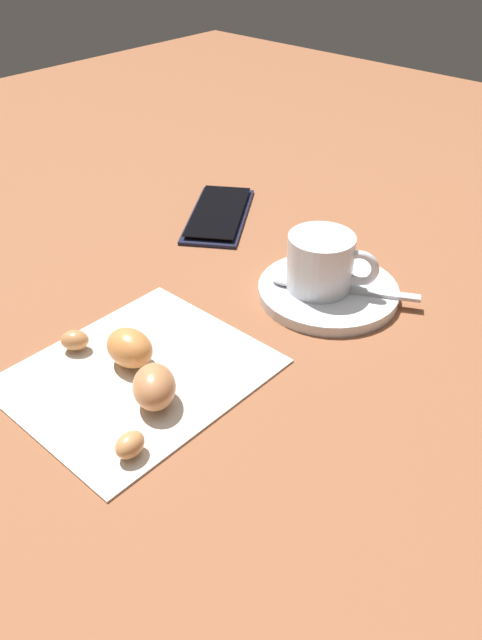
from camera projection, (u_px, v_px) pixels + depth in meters
name	position (u px, v px, depth m)	size (l,w,h in m)	color
ground_plane	(238.00, 324.00, 0.57)	(1.80, 1.80, 0.00)	brown
saucer	(328.00, 291.00, 0.61)	(0.13, 0.13, 0.01)	silver
espresso_cup	(322.00, 262.00, 0.59)	(0.06, 0.08, 0.05)	silver
teaspoon	(322.00, 286.00, 0.60)	(0.08, 0.13, 0.01)	silver
sugar_packet	(341.00, 270.00, 0.62)	(0.06, 0.02, 0.01)	white
napkin	(138.00, 373.00, 0.52)	(0.20, 0.17, 0.00)	silver
croissant	(136.00, 369.00, 0.49)	(0.09, 0.15, 0.03)	tan
cell_phone	(219.00, 214.00, 0.75)	(0.16, 0.14, 0.01)	#181A32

